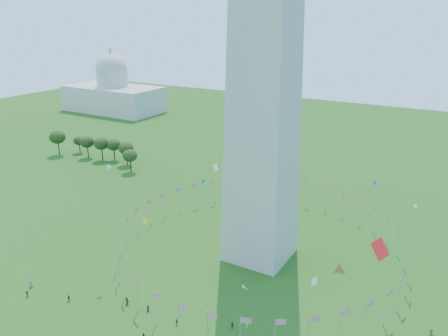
# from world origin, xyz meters

# --- Properties ---
(flag_ring) EXTENTS (80.24, 80.24, 9.00)m
(flag_ring) POSITION_xyz_m (-0.00, 50.00, 4.50)
(flag_ring) COLOR silver
(flag_ring) RESTS_ON ground
(capitol_building) EXTENTS (70.00, 35.00, 46.00)m
(capitol_building) POSITION_xyz_m (-180.00, 180.00, 23.00)
(capitol_building) COLOR beige
(capitol_building) RESTS_ON ground
(kites_aloft) EXTENTS (83.61, 83.93, 41.30)m
(kites_aloft) POSITION_xyz_m (13.98, 21.33, 19.67)
(kites_aloft) COLOR white
(kites_aloft) RESTS_ON ground
(tree_line_west) EXTENTS (55.60, 15.42, 12.25)m
(tree_line_west) POSITION_xyz_m (-106.23, 90.50, 5.45)
(tree_line_west) COLOR #304B19
(tree_line_west) RESTS_ON ground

